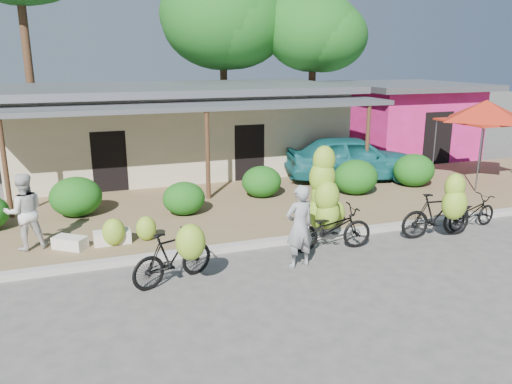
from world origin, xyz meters
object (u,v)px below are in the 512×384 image
bike_left (176,254)px  sack_far (70,243)px  bike_far_right (472,212)px  sack_near (112,237)px  tree_center_right (218,18)px  tree_near_right (309,30)px  vendor (299,226)px  bike_right (441,211)px  red_canopy (486,111)px  bike_center (327,211)px  bystander (25,212)px  teal_van (352,158)px

bike_left → sack_far: bearing=17.8°
bike_far_right → sack_near: bearing=70.7°
tree_center_right → sack_far: tree_center_right is taller
tree_near_right → vendor: 16.20m
bike_left → bike_right: bearing=-109.0°
red_canopy → sack_near: bearing=-171.1°
tree_center_right → bike_far_right: 16.49m
bike_far_right → sack_far: size_ratio=2.33×
bike_center → bystander: bike_center is taller
bike_far_right → bystander: bystander is taller
tree_near_right → red_canopy: 10.25m
bike_far_right → tree_near_right: bearing=-14.5°
tree_center_right → bike_center: 16.12m
tree_center_right → bike_left: (-5.35, -15.95, -5.61)m
bike_center → sack_far: bearing=79.6°
bike_far_right → sack_far: bike_far_right is taller
bike_left → sack_near: bearing=1.7°
red_canopy → bystander: 14.72m
tree_near_right → bike_far_right: size_ratio=4.27×
bike_right → bike_far_right: bike_right is taller
tree_center_right → tree_near_right: bearing=-26.6°
bike_left → vendor: vendor is taller
bike_center → bystander: 6.95m
bike_far_right → sack_near: size_ratio=2.06×
sack_near → vendor: vendor is taller
bike_right → sack_far: bike_right is taller
sack_far → vendor: 5.31m
sack_near → teal_van: (8.56, 3.67, 0.65)m
tree_near_right → vendor: size_ratio=4.08×
bike_right → tree_near_right: bearing=-5.8°
red_canopy → vendor: (-8.95, -4.45, -1.70)m
bike_center → teal_van: 6.46m
vendor → bike_left: bearing=-8.7°
bike_center → teal_van: size_ratio=0.51×
bystander → teal_van: size_ratio=0.38×
red_canopy → sack_far: (-13.63, -2.01, -2.35)m
bike_center → red_canopy: bearing=-60.5°
red_canopy → bike_right: 6.70m
bike_left → teal_van: size_ratio=0.40×
bike_left → bike_center: size_ratio=0.79×
tree_center_right → vendor: size_ratio=4.68×
bike_center → vendor: bearing=132.6°
bike_right → bystander: size_ratio=1.10×
tree_near_right → red_canopy: size_ratio=2.13×
red_canopy → bike_right: size_ratio=1.79×
tree_near_right → red_canopy: tree_near_right is taller
teal_van → bike_far_right: bearing=-162.9°
tree_center_right → bike_right: size_ratio=4.37×
bike_far_right → bike_right: bearing=97.6°
tree_center_right → vendor: 17.05m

